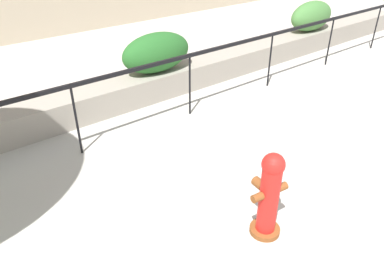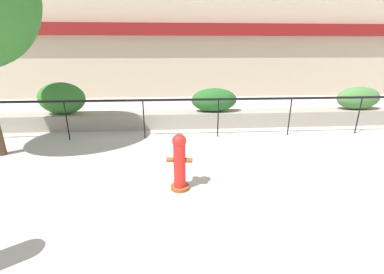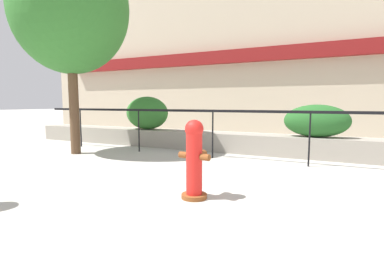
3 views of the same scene
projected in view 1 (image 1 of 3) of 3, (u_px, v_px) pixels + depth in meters
The scene contains 5 objects.
planter_wall_low at pixel (156, 83), 7.60m from camera, with size 18.00×0.70×0.50m, color gray.
fence_railing_segment at pixel (190, 61), 6.47m from camera, with size 15.00×0.05×1.15m.
hedge_bush_1 at pixel (156, 52), 7.30m from camera, with size 1.49×0.68×0.77m, color #235B23.
hedge_bush_2 at pixel (311, 16), 9.95m from camera, with size 1.49×0.66×0.77m, color #427538.
fire_hydrant at pixel (269, 194), 4.10m from camera, with size 0.48×0.45×1.08m.
Camera 1 is at (-3.85, -0.00, 3.19)m, focal length 35.00 mm.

